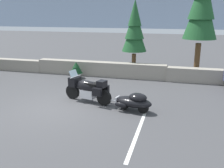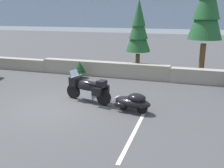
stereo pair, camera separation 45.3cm
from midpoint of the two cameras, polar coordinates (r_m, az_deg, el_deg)
The scene contains 9 objects.
ground_plane at distance 10.73m, azimuth -13.05°, elevation -5.13°, with size 80.00×80.00×0.00m, color #424244.
stone_guard_wall at distance 15.43m, azimuth -2.57°, elevation 3.22°, with size 24.00×0.66×0.88m.
distant_ridgeline at distance 104.57m, azimuth 13.01°, elevation 17.64°, with size 240.00×80.00×16.00m, color #8C9EB7.
touring_motorcycle at distance 10.96m, azimuth -6.73°, elevation -0.94°, with size 2.27×1.09×1.33m.
car_shaped_trailer at distance 9.94m, azimuth 3.62°, elevation -3.90°, with size 2.22×1.06×0.76m.
pine_tree_tall at distance 16.14m, azimuth 18.86°, elevation 16.90°, with size 1.98×1.98×6.87m.
pine_tree_secondary at distance 15.58m, azimuth 4.26°, elevation 12.37°, with size 1.50×1.50×4.55m.
pine_sapling_near at distance 15.09m, azimuth -8.92°, elevation 3.56°, with size 0.76×0.76×0.99m.
parking_stripe_marker at distance 8.31m, azimuth 4.13°, elevation -11.06°, with size 0.12×3.60×0.01m, color silver.
Camera 1 is at (4.65, -8.86, 3.74)m, focal length 40.62 mm.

